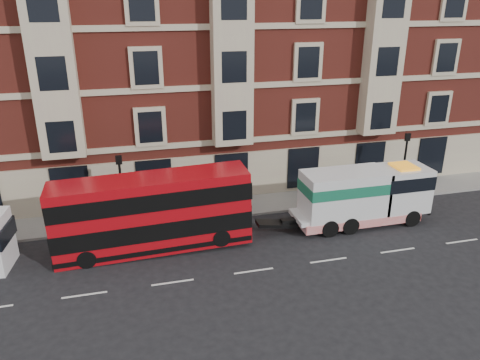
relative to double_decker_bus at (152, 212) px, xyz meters
The scene contains 8 objects.
ground 6.08m from the double_decker_bus, 37.16° to the right, with size 120.00×120.00×0.00m, color black.
sidewalk 6.44m from the double_decker_bus, 41.95° to the left, with size 90.00×3.00×0.15m, color slate.
victorian_terrace 14.88m from the double_decker_bus, 66.51° to the left, with size 45.00×12.00×20.40m.
lamp_post_west 3.18m from the double_decker_bus, 118.01° to the left, with size 0.35×0.15×4.35m.
lamp_post_east 16.76m from the double_decker_bus, ahead, with size 0.35×0.15×4.35m.
double_decker_bus is the anchor object (origin of this frame).
tow_truck 12.06m from the double_decker_bus, ahead, with size 8.12×2.40×3.38m.
pedestrian 3.71m from the double_decker_bus, 115.02° to the left, with size 0.64×0.42×1.76m, color #1C2739.
Camera 1 is at (-5.62, -19.04, 12.61)m, focal length 35.00 mm.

